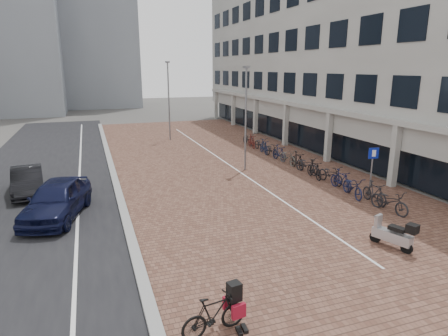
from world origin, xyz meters
TOP-DOWN VIEW (x-y plane):
  - ground at (0.00, 0.00)m, footprint 140.00×140.00m
  - plaza_brick at (2.00, 12.00)m, footprint 14.50×42.00m
  - street_asphalt at (-9.00, 12.00)m, footprint 8.00×50.00m
  - curb at (-5.10, 12.00)m, footprint 0.35×42.00m
  - lane_line at (-7.00, 12.00)m, footprint 0.12×44.00m
  - parking_line at (2.20, 12.00)m, footprint 0.10×30.00m
  - office_building at (12.97, 16.00)m, footprint 8.40×40.00m
  - bg_towers at (-14.34, 48.94)m, footprint 33.00×23.00m
  - car_navy at (-7.76, 5.18)m, footprint 3.15×5.12m
  - car_dark at (-9.37, 9.12)m, footprint 1.90×4.22m
  - hero_bike at (-3.79, -4.08)m, footprint 1.76×0.75m
  - shoes at (-3.15, -4.29)m, footprint 0.43×0.37m
  - scooter_front at (3.50, -1.84)m, footprint 1.03×1.69m
  - parking_sign at (6.40, 2.83)m, footprint 0.53×0.12m
  - lamp_near at (2.69, 9.73)m, footprint 0.12×0.12m
  - lamp_far at (0.38, 21.34)m, footprint 0.12×0.12m
  - bike_row at (5.93, 9.05)m, footprint 1.26×18.13m

SIDE VIEW (x-z plane):
  - ground at x=0.00m, z-range 0.00..0.00m
  - street_asphalt at x=-9.00m, z-range -0.01..0.02m
  - plaza_brick at x=2.00m, z-range -0.01..0.03m
  - lane_line at x=-7.00m, z-range 0.02..0.02m
  - parking_line at x=2.20m, z-range 0.03..0.04m
  - shoes at x=-3.15m, z-range 0.00..0.10m
  - curb at x=-5.10m, z-range 0.00..0.14m
  - bike_row at x=5.93m, z-range 0.00..1.05m
  - hero_bike at x=-3.79m, z-range -0.07..1.14m
  - scooter_front at x=3.50m, z-range 0.00..1.11m
  - car_dark at x=-9.37m, z-range 0.00..1.34m
  - car_navy at x=-7.76m, z-range 0.00..1.63m
  - parking_sign at x=6.40m, z-range 0.44..2.96m
  - lamp_near at x=2.69m, z-range 0.00..6.21m
  - lamp_far at x=0.38m, z-range 0.00..6.62m
  - office_building at x=12.97m, z-range 0.94..15.94m
  - bg_towers at x=-14.34m, z-range -2.04..29.96m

